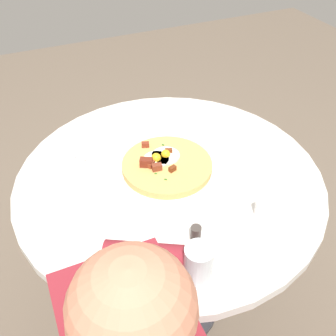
{
  "coord_description": "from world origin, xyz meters",
  "views": [
    {
      "loc": [
        -0.82,
        0.36,
        1.54
      ],
      "look_at": [
        0.01,
        0.0,
        0.77
      ],
      "focal_mm": 40.79,
      "sensor_mm": 36.0,
      "label": 1
    }
  ],
  "objects_px": {
    "breakfast_pizza": "(166,165)",
    "fork": "(87,142)",
    "salt_shaker": "(260,208)",
    "pizza_plate": "(167,170)",
    "dining_table": "(169,213)",
    "knife": "(96,144)",
    "water_glass": "(198,265)",
    "pepper_shaker": "(196,234)",
    "bread_plate": "(145,235)"
  },
  "relations": [
    {
      "from": "pepper_shaker",
      "to": "dining_table",
      "type": "bearing_deg",
      "value": -9.35
    },
    {
      "from": "pizza_plate",
      "to": "fork",
      "type": "distance_m",
      "value": 0.31
    },
    {
      "from": "dining_table",
      "to": "pepper_shaker",
      "type": "relative_size",
      "value": 18.54
    },
    {
      "from": "breakfast_pizza",
      "to": "water_glass",
      "type": "distance_m",
      "value": 0.4
    },
    {
      "from": "water_glass",
      "to": "dining_table",
      "type": "bearing_deg",
      "value": -13.97
    },
    {
      "from": "fork",
      "to": "salt_shaker",
      "type": "distance_m",
      "value": 0.63
    },
    {
      "from": "water_glass",
      "to": "salt_shaker",
      "type": "distance_m",
      "value": 0.28
    },
    {
      "from": "knife",
      "to": "pepper_shaker",
      "type": "xyz_separation_m",
      "value": [
        -0.5,
        -0.12,
        0.02
      ]
    },
    {
      "from": "fork",
      "to": "water_glass",
      "type": "bearing_deg",
      "value": 52.14
    },
    {
      "from": "pizza_plate",
      "to": "breakfast_pizza",
      "type": "xyz_separation_m",
      "value": [
        0.0,
        0.0,
        0.02
      ]
    },
    {
      "from": "fork",
      "to": "salt_shaker",
      "type": "bearing_deg",
      "value": 77.6
    },
    {
      "from": "dining_table",
      "to": "bread_plate",
      "type": "xyz_separation_m",
      "value": [
        -0.2,
        0.16,
        0.18
      ]
    },
    {
      "from": "pizza_plate",
      "to": "breakfast_pizza",
      "type": "bearing_deg",
      "value": 34.55
    },
    {
      "from": "bread_plate",
      "to": "pepper_shaker",
      "type": "xyz_separation_m",
      "value": [
        -0.07,
        -0.11,
        0.02
      ]
    },
    {
      "from": "pizza_plate",
      "to": "dining_table",
      "type": "bearing_deg",
      "value": -175.88
    },
    {
      "from": "water_glass",
      "to": "salt_shaker",
      "type": "relative_size",
      "value": 2.41
    },
    {
      "from": "water_glass",
      "to": "pizza_plate",
      "type": "bearing_deg",
      "value": -13.15
    },
    {
      "from": "breakfast_pizza",
      "to": "pepper_shaker",
      "type": "bearing_deg",
      "value": 171.91
    },
    {
      "from": "dining_table",
      "to": "breakfast_pizza",
      "type": "bearing_deg",
      "value": 8.21
    },
    {
      "from": "fork",
      "to": "knife",
      "type": "xyz_separation_m",
      "value": [
        -0.02,
        -0.03,
        0.0
      ]
    },
    {
      "from": "dining_table",
      "to": "fork",
      "type": "distance_m",
      "value": 0.38
    },
    {
      "from": "fork",
      "to": "knife",
      "type": "height_order",
      "value": "same"
    },
    {
      "from": "pizza_plate",
      "to": "water_glass",
      "type": "xyz_separation_m",
      "value": [
        -0.39,
        0.09,
        0.05
      ]
    },
    {
      "from": "bread_plate",
      "to": "salt_shaker",
      "type": "height_order",
      "value": "salt_shaker"
    },
    {
      "from": "dining_table",
      "to": "bread_plate",
      "type": "height_order",
      "value": "bread_plate"
    },
    {
      "from": "pizza_plate",
      "to": "salt_shaker",
      "type": "bearing_deg",
      "value": -148.96
    },
    {
      "from": "breakfast_pizza",
      "to": "bread_plate",
      "type": "distance_m",
      "value": 0.27
    },
    {
      "from": "dining_table",
      "to": "fork",
      "type": "bearing_deg",
      "value": 36.51
    },
    {
      "from": "bread_plate",
      "to": "salt_shaker",
      "type": "relative_size",
      "value": 3.51
    },
    {
      "from": "fork",
      "to": "bread_plate",
      "type": "bearing_deg",
      "value": 47.4
    },
    {
      "from": "dining_table",
      "to": "breakfast_pizza",
      "type": "height_order",
      "value": "breakfast_pizza"
    },
    {
      "from": "salt_shaker",
      "to": "breakfast_pizza",
      "type": "bearing_deg",
      "value": 31.07
    },
    {
      "from": "breakfast_pizza",
      "to": "knife",
      "type": "relative_size",
      "value": 1.57
    },
    {
      "from": "pepper_shaker",
      "to": "fork",
      "type": "bearing_deg",
      "value": 15.92
    },
    {
      "from": "bread_plate",
      "to": "water_glass",
      "type": "distance_m",
      "value": 0.19
    },
    {
      "from": "breakfast_pizza",
      "to": "dining_table",
      "type": "bearing_deg",
      "value": -171.79
    },
    {
      "from": "dining_table",
      "to": "knife",
      "type": "xyz_separation_m",
      "value": [
        0.24,
        0.17,
        0.18
      ]
    },
    {
      "from": "fork",
      "to": "knife",
      "type": "relative_size",
      "value": 1.0
    },
    {
      "from": "dining_table",
      "to": "water_glass",
      "type": "height_order",
      "value": "water_glass"
    },
    {
      "from": "dining_table",
      "to": "salt_shaker",
      "type": "xyz_separation_m",
      "value": [
        -0.25,
        -0.16,
        0.2
      ]
    },
    {
      "from": "water_glass",
      "to": "knife",
      "type": "bearing_deg",
      "value": 7.13
    },
    {
      "from": "dining_table",
      "to": "fork",
      "type": "relative_size",
      "value": 5.31
    },
    {
      "from": "dining_table",
      "to": "fork",
      "type": "height_order",
      "value": "fork"
    },
    {
      "from": "salt_shaker",
      "to": "pepper_shaker",
      "type": "xyz_separation_m",
      "value": [
        -0.01,
        0.21,
        0.0
      ]
    },
    {
      "from": "fork",
      "to": "pepper_shaker",
      "type": "relative_size",
      "value": 3.49
    },
    {
      "from": "knife",
      "to": "pepper_shaker",
      "type": "bearing_deg",
      "value": 56.81
    },
    {
      "from": "dining_table",
      "to": "breakfast_pizza",
      "type": "relative_size",
      "value": 3.38
    },
    {
      "from": "dining_table",
      "to": "pepper_shaker",
      "type": "xyz_separation_m",
      "value": [
        -0.27,
        0.04,
        0.2
      ]
    },
    {
      "from": "pizza_plate",
      "to": "knife",
      "type": "relative_size",
      "value": 1.86
    },
    {
      "from": "breakfast_pizza",
      "to": "fork",
      "type": "xyz_separation_m",
      "value": [
        0.24,
        0.19,
        -0.02
      ]
    }
  ]
}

